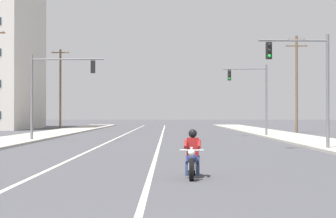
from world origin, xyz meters
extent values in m
cube|color=beige|center=(0.00, 45.00, 0.00)|extent=(0.16, 100.00, 0.01)
cube|color=beige|center=(-3.57, 45.00, 0.00)|extent=(0.16, 100.00, 0.01)
cube|color=#ADA89E|center=(10.63, 40.00, 0.07)|extent=(4.40, 110.00, 0.14)
cube|color=#ADA89E|center=(-10.63, 40.00, 0.07)|extent=(4.40, 110.00, 0.14)
cylinder|color=black|center=(1.23, 9.95, 0.32)|extent=(0.17, 0.65, 0.64)
cylinder|color=black|center=(1.35, 11.49, 0.32)|extent=(0.17, 0.65, 0.64)
cylinder|color=silver|center=(1.24, 10.04, 0.64)|extent=(0.09, 0.33, 0.68)
sphere|color=white|center=(1.23, 9.90, 0.82)|extent=(0.20, 0.20, 0.20)
cylinder|color=silver|center=(1.24, 10.09, 0.87)|extent=(0.70, 0.10, 0.04)
ellipsoid|color=navy|center=(1.28, 10.60, 0.60)|extent=(0.36, 0.58, 0.28)
cube|color=silver|center=(1.29, 10.72, 0.37)|extent=(0.27, 0.46, 0.24)
cube|color=black|center=(1.31, 11.04, 0.54)|extent=(0.32, 0.54, 0.12)
cube|color=navy|center=(1.34, 11.44, 0.62)|extent=(0.23, 0.37, 0.08)
cylinder|color=silver|center=(1.18, 11.13, 0.30)|extent=(0.12, 0.55, 0.08)
cube|color=maroon|center=(1.31, 11.00, 0.92)|extent=(0.38, 0.27, 0.56)
sphere|color=black|center=(1.31, 10.98, 1.33)|extent=(0.26, 0.26, 0.26)
cylinder|color=navy|center=(1.44, 10.85, 0.54)|extent=(0.17, 0.45, 0.30)
cylinder|color=navy|center=(1.44, 10.67, 0.24)|extent=(0.12, 0.16, 0.35)
cylinder|color=maroon|center=(1.49, 10.72, 1.02)|extent=(0.14, 0.53, 0.27)
cylinder|color=navy|center=(1.16, 10.87, 0.54)|extent=(0.17, 0.45, 0.30)
cylinder|color=navy|center=(1.13, 10.69, 0.24)|extent=(0.12, 0.16, 0.35)
cylinder|color=maroon|center=(1.09, 10.75, 1.02)|extent=(0.14, 0.53, 0.27)
cylinder|color=slate|center=(9.08, 24.28, 3.10)|extent=(0.18, 0.18, 6.20)
cylinder|color=slate|center=(7.22, 24.20, 5.85)|extent=(3.72, 0.27, 0.11)
cube|color=black|center=(5.92, 24.15, 5.30)|extent=(0.31, 0.25, 0.90)
sphere|color=black|center=(5.92, 23.99, 5.60)|extent=(0.18, 0.18, 0.18)
sphere|color=black|center=(5.92, 23.99, 5.30)|extent=(0.18, 0.18, 0.18)
sphere|color=green|center=(5.92, 23.99, 5.00)|extent=(0.18, 0.18, 0.18)
cylinder|color=slate|center=(-9.21, 34.93, 3.10)|extent=(0.18, 0.18, 6.20)
cylinder|color=slate|center=(-6.61, 34.80, 5.85)|extent=(5.19, 0.36, 0.11)
cube|color=black|center=(-4.80, 34.71, 5.30)|extent=(0.31, 0.25, 0.90)
sphere|color=black|center=(-4.79, 34.87, 5.60)|extent=(0.18, 0.18, 0.18)
sphere|color=black|center=(-4.79, 34.87, 5.30)|extent=(0.18, 0.18, 0.18)
sphere|color=green|center=(-4.79, 34.87, 5.00)|extent=(0.18, 0.18, 0.18)
cylinder|color=slate|center=(9.02, 43.38, 3.10)|extent=(0.18, 0.18, 6.20)
cylinder|color=slate|center=(7.16, 43.50, 5.85)|extent=(3.72, 0.36, 0.11)
cube|color=black|center=(5.86, 43.59, 5.30)|extent=(0.32, 0.26, 0.90)
sphere|color=black|center=(5.85, 43.44, 5.60)|extent=(0.18, 0.18, 0.18)
sphere|color=black|center=(5.85, 43.44, 5.30)|extent=(0.18, 0.18, 0.18)
sphere|color=green|center=(5.85, 43.44, 5.00)|extent=(0.18, 0.18, 0.18)
cylinder|color=slate|center=(-12.86, 40.51, 8.65)|extent=(0.08, 0.08, 0.12)
cylinder|color=brown|center=(13.79, 53.20, 5.01)|extent=(0.26, 0.26, 10.01)
cube|color=brown|center=(13.79, 53.20, 9.61)|extent=(1.90, 0.12, 0.12)
cylinder|color=slate|center=(13.00, 53.20, 9.71)|extent=(0.08, 0.08, 0.12)
cylinder|color=slate|center=(14.59, 53.20, 9.71)|extent=(0.08, 0.08, 0.12)
cube|color=brown|center=(13.79, 53.20, 8.96)|extent=(2.20, 0.12, 0.12)
cylinder|color=slate|center=(12.87, 53.20, 9.06)|extent=(0.08, 0.08, 0.12)
cylinder|color=slate|center=(14.72, 53.20, 9.06)|extent=(0.08, 0.08, 0.12)
cylinder|color=brown|center=(-13.18, 67.55, 5.10)|extent=(0.26, 0.26, 10.20)
cube|color=brown|center=(-13.18, 67.55, 9.80)|extent=(2.28, 0.12, 0.12)
cylinder|color=slate|center=(-14.13, 67.55, 9.90)|extent=(0.08, 0.08, 0.12)
cylinder|color=slate|center=(-12.22, 67.55, 9.90)|extent=(0.08, 0.08, 0.12)
camera|label=1|loc=(0.55, -6.84, 1.91)|focal=62.49mm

